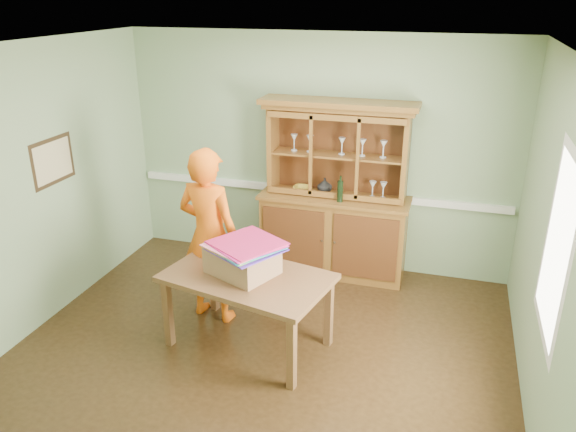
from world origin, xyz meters
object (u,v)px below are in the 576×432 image
(china_hutch, at_px, (334,215))
(person, at_px, (209,236))
(dining_table, at_px, (247,284))
(cardboard_box, at_px, (242,259))

(china_hutch, xyz_separation_m, person, (-0.96, -1.31, 0.17))
(china_hutch, bearing_deg, person, -126.12)
(china_hutch, relative_size, dining_table, 1.25)
(china_hutch, height_order, cardboard_box, china_hutch)
(cardboard_box, bearing_deg, dining_table, -35.44)
(cardboard_box, relative_size, person, 0.32)
(cardboard_box, bearing_deg, china_hutch, 73.63)
(cardboard_box, xyz_separation_m, person, (-0.47, 0.34, 0.03))
(china_hutch, relative_size, person, 1.14)
(china_hutch, height_order, dining_table, china_hutch)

